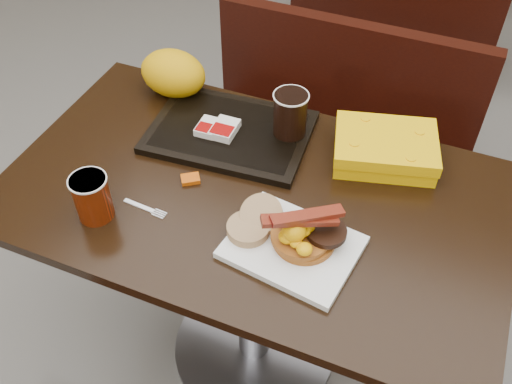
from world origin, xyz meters
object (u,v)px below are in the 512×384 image
at_px(table_near, 254,284).
at_px(bench_near_n, 328,139).
at_px(pancake_stack, 304,237).
at_px(knife, 305,262).
at_px(platter, 292,247).
at_px(fork, 139,206).
at_px(tray, 230,132).
at_px(clamshell, 385,148).
at_px(hashbrown_sleeve_left, 208,127).
at_px(hashbrown_sleeve_right, 225,129).
at_px(coffee_cup_far, 290,114).
at_px(paper_bag, 173,73).
at_px(coffee_cup_near, 92,198).

distance_m(table_near, bench_near_n, 0.70).
bearing_deg(pancake_stack, knife, -65.90).
relative_size(platter, fork, 2.41).
relative_size(platter, knife, 1.82).
bearing_deg(tray, bench_near_n, 70.80).
distance_m(fork, tray, 0.33).
bearing_deg(clamshell, hashbrown_sleeve_left, 176.61).
xyz_separation_m(pancake_stack, knife, (0.02, -0.04, -0.03)).
xyz_separation_m(hashbrown_sleeve_left, clamshell, (0.44, 0.09, 0.00)).
bearing_deg(pancake_stack, hashbrown_sleeve_right, 139.66).
bearing_deg(platter, bench_near_n, 107.78).
xyz_separation_m(bench_near_n, coffee_cup_far, (0.01, -0.48, 0.47)).
bearing_deg(paper_bag, platter, -38.98).
xyz_separation_m(pancake_stack, clamshell, (0.09, 0.34, 0.00)).
bearing_deg(knife, hashbrown_sleeve_right, -123.29).
bearing_deg(platter, hashbrown_sleeve_left, 148.56).
bearing_deg(table_near, fork, -148.05).
xyz_separation_m(bench_near_n, platter, (0.14, -0.83, 0.40)).
height_order(pancake_stack, tray, pancake_stack).
bearing_deg(tray, hashbrown_sleeve_left, -158.21).
relative_size(tray, paper_bag, 2.18).
relative_size(table_near, coffee_cup_far, 10.26).
distance_m(knife, hashbrown_sleeve_left, 0.47).
height_order(hashbrown_sleeve_left, paper_bag, paper_bag).
distance_m(fork, paper_bag, 0.45).
bearing_deg(platter, table_near, 146.51).
bearing_deg(hashbrown_sleeve_right, tray, 66.02).
bearing_deg(hashbrown_sleeve_right, coffee_cup_far, 21.87).
xyz_separation_m(platter, fork, (-0.37, -0.02, -0.01)).
bearing_deg(hashbrown_sleeve_right, table_near, -48.00).
xyz_separation_m(platter, coffee_cup_far, (-0.14, 0.35, 0.07)).
bearing_deg(hashbrown_sleeve_left, table_near, -39.46).
height_order(table_near, clamshell, clamshell).
distance_m(bench_near_n, platter, 0.93).
distance_m(pancake_stack, knife, 0.05).
height_order(fork, hashbrown_sleeve_left, hashbrown_sleeve_left).
height_order(platter, fork, platter).
distance_m(tray, hashbrown_sleeve_left, 0.06).
bearing_deg(coffee_cup_near, clamshell, 38.04).
bearing_deg(table_near, platter, -41.41).
bearing_deg(bench_near_n, platter, -80.14).
relative_size(knife, hashbrown_sleeve_left, 2.09).
relative_size(fork, knife, 0.76).
bearing_deg(knife, coffee_cup_near, -74.15).
relative_size(pancake_stack, paper_bag, 0.72).
xyz_separation_m(coffee_cup_near, tray, (0.17, 0.37, -0.05)).
height_order(table_near, platter, platter).
height_order(table_near, knife, knife).
distance_m(hashbrown_sleeve_left, coffee_cup_far, 0.22).
bearing_deg(table_near, pancake_stack, -33.53).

